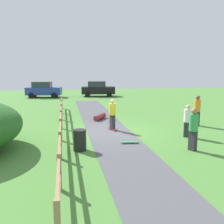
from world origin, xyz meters
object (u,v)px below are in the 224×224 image
(bystander_green, at_px, (193,127))
(skater_riding, at_px, (112,113))
(skater_fallen, at_px, (101,117))
(parked_car_black, at_px, (98,89))
(skateboard_loose, at_px, (129,142))
(trash_bin, at_px, (80,140))
(bystander_orange, at_px, (197,109))
(parked_car_blue, at_px, (44,90))
(bystander_white, at_px, (188,119))

(bystander_green, bearing_deg, skater_riding, 122.49)
(skater_fallen, relative_size, parked_car_black, 0.33)
(skateboard_loose, xyz_separation_m, bystander_green, (2.39, -1.44, 0.93))
(trash_bin, distance_m, skater_fallen, 6.64)
(skater_riding, bearing_deg, parked_car_black, 84.76)
(trash_bin, distance_m, skateboard_loose, 2.41)
(skateboard_loose, bearing_deg, bystander_green, -31.04)
(bystander_orange, bearing_deg, parked_car_black, 101.33)
(skateboard_loose, xyz_separation_m, parked_car_blue, (-5.33, 21.03, 0.87))
(skateboard_loose, bearing_deg, bystander_white, 11.00)
(parked_car_blue, bearing_deg, bystander_green, -71.02)
(parked_car_blue, bearing_deg, trash_bin, -82.05)
(skater_fallen, bearing_deg, bystander_green, -68.58)
(skater_riding, distance_m, bystander_green, 4.96)
(skater_riding, bearing_deg, bystander_orange, 2.10)
(skater_riding, distance_m, skater_fallen, 3.22)
(skater_fallen, xyz_separation_m, bystander_orange, (5.50, -2.92, 0.83))
(skateboard_loose, bearing_deg, skater_riding, 95.62)
(bystander_white, xyz_separation_m, parked_car_blue, (-8.53, 20.40, 0.05))
(parked_car_black, bearing_deg, parked_car_blue, 179.99)
(parked_car_blue, bearing_deg, parked_car_black, -0.01)
(trash_bin, relative_size, bystander_green, 0.49)
(skater_fallen, xyz_separation_m, skateboard_loose, (0.47, -5.85, -0.11))
(bystander_white, distance_m, parked_car_black, 20.48)
(parked_car_black, bearing_deg, skateboard_loose, -93.83)
(trash_bin, bearing_deg, parked_car_black, 80.18)
(skater_riding, relative_size, parked_car_black, 0.40)
(skater_riding, bearing_deg, parked_car_blue, 105.48)
(trash_bin, xyz_separation_m, skateboard_loose, (2.32, 0.52, -0.36))
(trash_bin, xyz_separation_m, bystander_white, (5.52, 1.14, 0.46))
(trash_bin, bearing_deg, bystander_orange, 25.15)
(skateboard_loose, bearing_deg, parked_car_blue, 104.23)
(skater_fallen, relative_size, bystander_orange, 0.77)
(skater_riding, xyz_separation_m, bystander_orange, (5.30, 0.19, 0.04))
(parked_car_blue, bearing_deg, skater_riding, -74.52)
(skateboard_loose, height_order, parked_car_blue, parked_car_blue)
(bystander_green, xyz_separation_m, parked_car_black, (-0.99, 22.47, -0.05))
(skater_riding, distance_m, bystander_white, 4.07)
(bystander_white, bearing_deg, skater_riding, 148.59)
(trash_bin, distance_m, bystander_white, 5.66)
(skater_riding, distance_m, parked_car_blue, 18.97)
(skater_riding, height_order, parked_car_blue, parked_car_blue)
(skater_riding, bearing_deg, skater_fallen, 93.63)
(skater_riding, distance_m, bystander_orange, 5.31)
(bystander_white, height_order, parked_car_blue, parked_car_blue)
(skater_fallen, bearing_deg, trash_bin, -106.24)
(skater_fallen, relative_size, parked_car_blue, 0.33)
(skater_riding, height_order, parked_car_black, parked_car_black)
(trash_bin, height_order, bystander_green, bystander_green)
(trash_bin, height_order, parked_car_black, parked_car_black)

